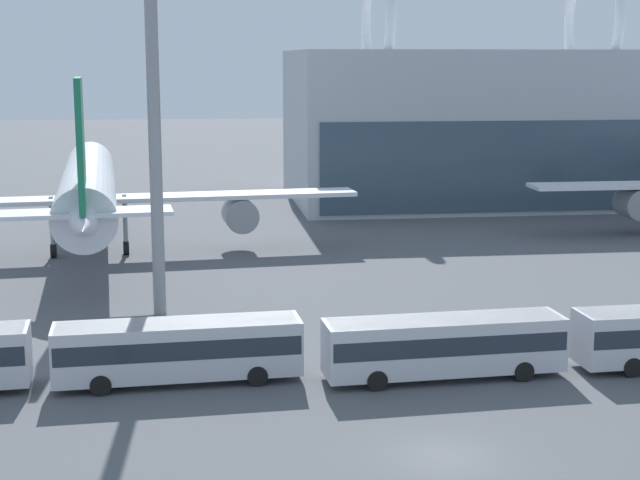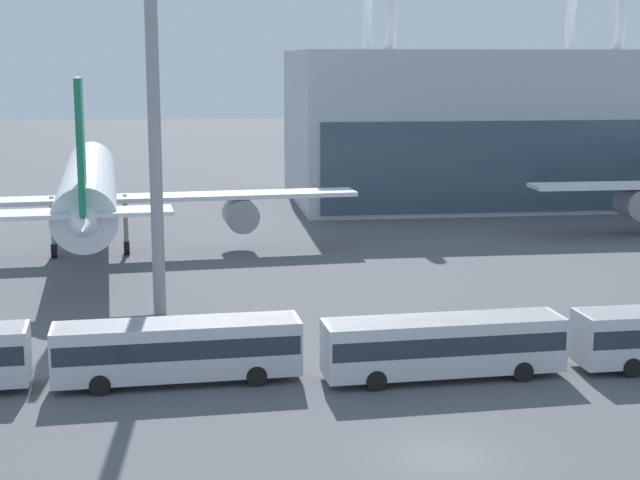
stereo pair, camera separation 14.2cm
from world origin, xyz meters
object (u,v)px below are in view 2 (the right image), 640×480
shuttle_bus_2 (178,347)px  floodlight_mast (153,77)px  airliner_at_gate_near (88,190)px  shuttle_bus_3 (444,343)px

shuttle_bus_2 → floodlight_mast: size_ratio=0.51×
airliner_at_gate_near → floodlight_mast: 22.08m
shuttle_bus_2 → floodlight_mast: floodlight_mast is taller
airliner_at_gate_near → shuttle_bus_2: size_ratio=3.60×
airliner_at_gate_near → floodlight_mast: bearing=-167.3°
shuttle_bus_3 → floodlight_mast: floodlight_mast is taller
airliner_at_gate_near → shuttle_bus_3: 39.30m
airliner_at_gate_near → shuttle_bus_3: (20.28, -33.48, -3.45)m
shuttle_bus_2 → shuttle_bus_3: 12.93m
shuttle_bus_2 → floodlight_mast: (-1.31, 13.33, 12.58)m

